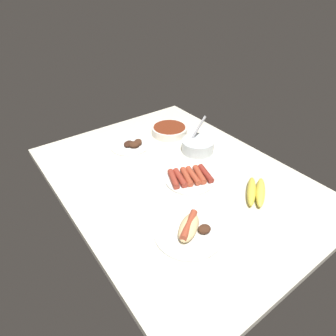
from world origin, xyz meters
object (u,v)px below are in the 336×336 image
at_px(banana_bunch, 256,191).
at_px(bowl_coleslaw, 198,145).
at_px(plate_sausages, 190,178).
at_px(bowl_chili, 169,130).
at_px(plate_grilled_meat, 131,145).
at_px(plate_hotdog_assembled, 189,230).

distance_m(banana_bunch, bowl_coleslaw, 0.38).
distance_m(plate_sausages, banana_bunch, 0.27).
relative_size(bowl_coleslaw, bowl_chili, 0.82).
relative_size(banana_bunch, bowl_chili, 0.98).
height_order(plate_grilled_meat, bowl_coleslaw, bowl_coleslaw).
height_order(plate_sausages, bowl_chili, bowl_chili).
xyz_separation_m(plate_grilled_meat, bowl_chili, (-0.00, -0.23, 0.01)).
xyz_separation_m(banana_bunch, bowl_coleslaw, (0.38, -0.03, 0.01)).
xyz_separation_m(bowl_coleslaw, bowl_chili, (0.22, 0.01, -0.01)).
height_order(banana_bunch, plate_hotdog_assembled, plate_hotdog_assembled).
xyz_separation_m(banana_bunch, bowl_chili, (0.60, -0.02, 0.01)).
relative_size(plate_grilled_meat, plate_hotdog_assembled, 0.81).
bearing_deg(banana_bunch, plate_hotdog_assembled, 89.85).
distance_m(plate_sausages, bowl_coleslaw, 0.24).
bearing_deg(bowl_chili, plate_sausages, 155.33).
xyz_separation_m(plate_grilled_meat, bowl_coleslaw, (-0.22, -0.24, 0.02)).
bearing_deg(plate_grilled_meat, plate_sausages, -170.85).
xyz_separation_m(plate_hotdog_assembled, bowl_chili, (0.60, -0.36, 0.01)).
relative_size(plate_hotdog_assembled, bowl_chili, 1.24).
distance_m(plate_sausages, bowl_chili, 0.41).
distance_m(plate_grilled_meat, bowl_coleslaw, 0.33).
bearing_deg(bowl_chili, banana_bunch, 177.69).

